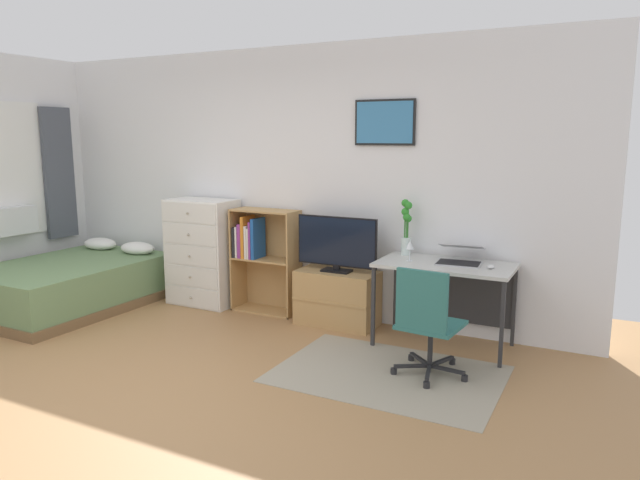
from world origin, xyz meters
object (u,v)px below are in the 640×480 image
object	(u,v)px
bookshelf	(260,253)
desk	(447,276)
dresser	(203,252)
computer_mouse	(491,267)
bamboo_vase	(406,227)
bed	(71,284)
tv_stand	(337,298)
office_chair	(427,320)
wine_glass	(410,246)
television	(337,244)
laptop	(460,255)

from	to	relation	value
bookshelf	desk	xyz separation A→B (m)	(2.00, -0.09, -0.01)
dresser	desk	distance (m)	2.70
computer_mouse	bamboo_vase	size ratio (longest dim) A/B	0.20
bed	computer_mouse	xyz separation A→B (m)	(4.28, 0.64, 0.51)
tv_stand	bamboo_vase	bearing A→B (deg)	8.19
tv_stand	office_chair	distance (m)	1.45
computer_mouse	wine_glass	distance (m)	0.71
television	desk	size ratio (longest dim) A/B	0.72
computer_mouse	bamboo_vase	world-z (taller)	bamboo_vase
laptop	office_chair	bearing A→B (deg)	-96.93
tv_stand	bed	bearing A→B (deg)	-164.77
bed	television	bearing A→B (deg)	15.21
bookshelf	bamboo_vase	distance (m)	1.62
tv_stand	computer_mouse	bearing A→B (deg)	-4.98
television	bed	bearing A→B (deg)	-165.19
bookshelf	television	distance (m)	0.94
bed	dresser	size ratio (longest dim) A/B	1.69
television	laptop	xyz separation A→B (m)	(1.18, 0.01, 0.00)
bed	laptop	bearing A→B (deg)	11.06
tv_stand	office_chair	xyz separation A→B (m)	(1.15, -0.85, 0.19)
bed	laptop	distance (m)	4.10
bed	tv_stand	distance (m)	2.92
bed	office_chair	distance (m)	3.97
dresser	desk	world-z (taller)	dresser
office_chair	bookshelf	bearing A→B (deg)	161.77
dresser	tv_stand	xyz separation A→B (m)	(1.62, 0.02, -0.31)
dresser	television	size ratio (longest dim) A/B	1.39
wine_glass	computer_mouse	bearing A→B (deg)	1.87
office_chair	wine_glass	size ratio (longest dim) A/B	4.78
dresser	television	world-z (taller)	dresser
bookshelf	wine_glass	size ratio (longest dim) A/B	5.97
dresser	office_chair	bearing A→B (deg)	-16.82
bamboo_vase	wine_glass	size ratio (longest dim) A/B	2.84
bookshelf	office_chair	xyz separation A→B (m)	(2.07, -0.91, -0.16)
wine_glass	bookshelf	bearing A→B (deg)	173.03
dresser	bookshelf	bearing A→B (deg)	5.87
dresser	tv_stand	world-z (taller)	dresser
bed	bookshelf	distance (m)	2.10
office_chair	dresser	bearing A→B (deg)	168.61
bed	wine_glass	xyz separation A→B (m)	(3.59, 0.62, 0.62)
dresser	tv_stand	bearing A→B (deg)	0.53
desk	laptop	bearing A→B (deg)	9.33
laptop	computer_mouse	world-z (taller)	laptop
bed	computer_mouse	world-z (taller)	computer_mouse
computer_mouse	bookshelf	bearing A→B (deg)	175.59
bookshelf	office_chair	bearing A→B (deg)	-23.66
television	laptop	size ratio (longest dim) A/B	1.90
bed	wine_glass	distance (m)	3.69
television	desk	world-z (taller)	television
dresser	bamboo_vase	bearing A→B (deg)	2.74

